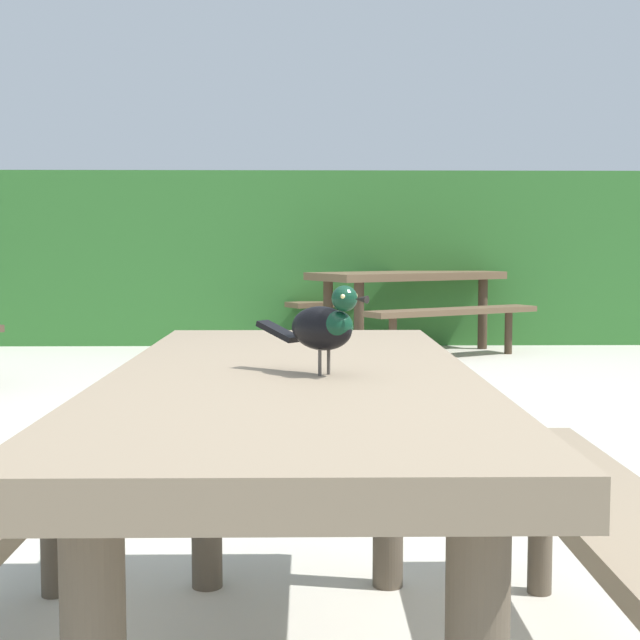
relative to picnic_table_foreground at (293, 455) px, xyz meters
name	(u,v)px	position (x,y,z in m)	size (l,w,h in m)	color
hedge_wall	(332,257)	(0.35, 8.17, 0.30)	(28.00, 2.17, 1.72)	#387A33
picnic_table_foreground	(293,455)	(0.00, 0.00, 0.00)	(1.69, 1.80, 0.74)	#84725B
bird_grackle	(325,325)	(0.07, -0.08, 0.29)	(0.23, 0.21, 0.18)	black
picnic_table_mid_right	(407,292)	(1.00, 6.68, 0.00)	(2.31, 2.30, 0.74)	brown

